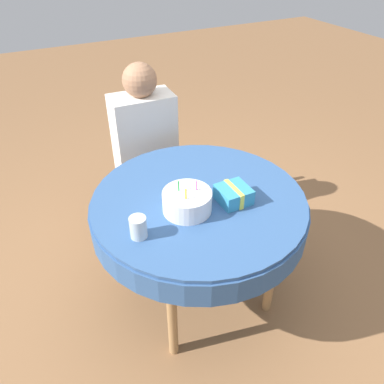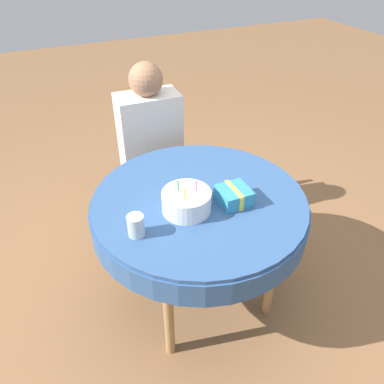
{
  "view_description": "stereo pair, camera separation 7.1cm",
  "coord_description": "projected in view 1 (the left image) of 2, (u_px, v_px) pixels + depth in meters",
  "views": [
    {
      "loc": [
        -0.72,
        -1.34,
        1.87
      ],
      "look_at": [
        -0.05,
        -0.02,
        0.79
      ],
      "focal_mm": 35.0,
      "sensor_mm": 36.0,
      "label": 1
    },
    {
      "loc": [
        -0.66,
        -1.37,
        1.87
      ],
      "look_at": [
        -0.05,
        -0.02,
        0.79
      ],
      "focal_mm": 35.0,
      "sensor_mm": 36.0,
      "label": 2
    }
  ],
  "objects": [
    {
      "name": "ground_plane",
      "position": [
        198.0,
        290.0,
        2.33
      ],
      "size": [
        12.0,
        12.0,
        0.0
      ],
      "primitive_type": "plane",
      "color": "#8C603D"
    },
    {
      "name": "person",
      "position": [
        145.0,
        136.0,
        2.47
      ],
      "size": [
        0.41,
        0.34,
        1.19
      ],
      "rotation": [
        0.0,
        0.0,
        -0.04
      ],
      "color": "#9E7051",
      "rests_on": "ground_plane"
    },
    {
      "name": "chair",
      "position": [
        143.0,
        157.0,
        2.66
      ],
      "size": [
        0.38,
        0.38,
        0.96
      ],
      "rotation": [
        0.0,
        0.0,
        -0.04
      ],
      "color": "brown",
      "rests_on": "ground_plane"
    },
    {
      "name": "birthday_cake",
      "position": [
        187.0,
        201.0,
        1.79
      ],
      "size": [
        0.24,
        0.24,
        0.16
      ],
      "color": "white",
      "rests_on": "dining_table"
    },
    {
      "name": "drinking_glass",
      "position": [
        138.0,
        227.0,
        1.64
      ],
      "size": [
        0.08,
        0.08,
        0.1
      ],
      "color": "silver",
      "rests_on": "dining_table"
    },
    {
      "name": "gift_box",
      "position": [
        234.0,
        194.0,
        1.86
      ],
      "size": [
        0.15,
        0.16,
        0.09
      ],
      "color": "teal",
      "rests_on": "dining_table"
    },
    {
      "name": "dining_table",
      "position": [
        199.0,
        210.0,
        1.96
      ],
      "size": [
        1.12,
        1.12,
        0.72
      ],
      "color": "#335689",
      "rests_on": "ground_plane"
    }
  ]
}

